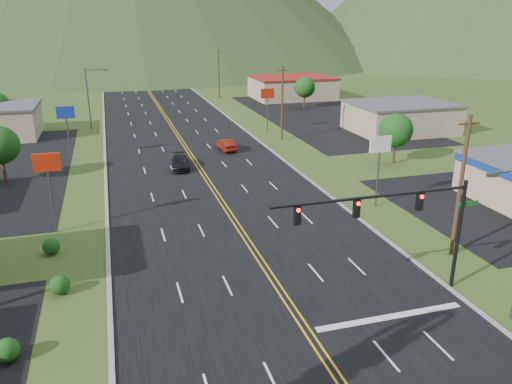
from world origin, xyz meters
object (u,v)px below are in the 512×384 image
object	(u,v)px
traffic_signal	(403,214)
car_dark_mid	(180,163)
streetlight_west	(90,94)
car_red_far	(226,145)

from	to	relation	value
traffic_signal	car_dark_mid	bearing A→B (deg)	105.51
streetlight_west	car_dark_mid	xyz separation A→B (m)	(9.64, -25.30, -4.49)
traffic_signal	streetlight_west	xyz separation A→B (m)	(-18.16, 56.00, -0.15)
traffic_signal	car_dark_mid	size ratio (longest dim) A/B	2.77
car_dark_mid	car_red_far	distance (m)	9.48
traffic_signal	car_dark_mid	world-z (taller)	traffic_signal
streetlight_west	car_dark_mid	world-z (taller)	streetlight_west
traffic_signal	car_dark_mid	xyz separation A→B (m)	(-8.52, 30.71, -4.64)
streetlight_west	car_dark_mid	distance (m)	27.44
car_dark_mid	car_red_far	xyz separation A→B (m)	(6.80, 6.62, 0.04)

